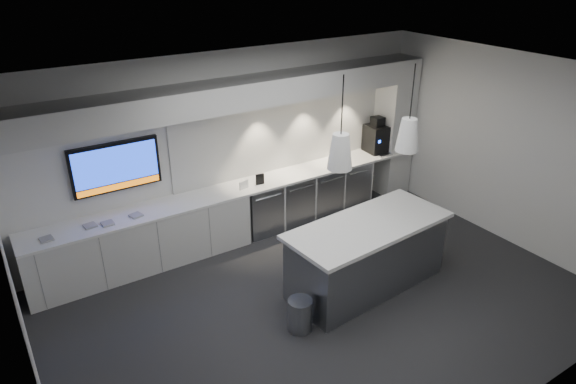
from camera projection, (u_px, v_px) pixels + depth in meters
floor at (324, 302)px, 6.97m from camera, size 7.00×7.00×0.00m
ceiling at (332, 82)px, 5.68m from camera, size 7.00×7.00×0.00m
wall_back at (234, 144)px, 8.23m from camera, size 7.00×0.00×7.00m
wall_front at (501, 312)px, 4.43m from camera, size 7.00×0.00×7.00m
wall_left at (16, 298)px, 4.62m from camera, size 0.00×7.00×7.00m
wall_right at (507, 149)px, 8.04m from camera, size 0.00×7.00×7.00m
back_counter at (245, 187)px, 8.25m from camera, size 6.80×0.65×0.04m
left_base_cabinets at (142, 241)px, 7.58m from camera, size 3.30×0.63×0.86m
fridge_unit_a at (260, 208)px, 8.56m from camera, size 0.60×0.61×0.85m
fridge_unit_b at (291, 199)px, 8.87m from camera, size 0.60×0.61×0.85m
fridge_unit_c at (321, 190)px, 9.18m from camera, size 0.60×0.61×0.85m
fridge_unit_d at (348, 183)px, 9.49m from camera, size 0.60×0.61×0.85m
backsplash at (297, 129)px, 8.78m from camera, size 4.60×0.03×1.30m
soffit at (241, 93)px, 7.61m from camera, size 6.90×0.60×0.40m
column at (394, 127)px, 9.65m from camera, size 0.55×0.55×2.60m
wall_tv at (116, 167)px, 7.23m from camera, size 1.25×0.07×0.72m
island at (367, 255)px, 7.11m from camera, size 2.42×1.18×1.00m
bin at (300, 315)px, 6.39m from camera, size 0.41×0.41×0.43m
coffee_machine at (377, 138)px, 9.50m from camera, size 0.40×0.56×0.67m
sign_black at (260, 179)px, 8.24m from camera, size 0.14×0.04×0.18m
sign_white at (244, 185)px, 8.09m from camera, size 0.18×0.07×0.14m
cup_cluster at (338, 159)px, 9.07m from camera, size 0.36×0.17×0.14m
tray_a at (46, 239)px, 6.69m from camera, size 0.18×0.18×0.02m
tray_b at (90, 226)px, 7.02m from camera, size 0.18×0.18×0.02m
tray_c at (108, 223)px, 7.07m from camera, size 0.17×0.17×0.02m
tray_d at (136, 215)px, 7.29m from camera, size 0.20×0.20×0.02m
pendant_left at (340, 151)px, 6.12m from camera, size 0.31×0.31×1.14m
pendant_right at (408, 135)px, 6.67m from camera, size 0.31×0.31×1.14m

